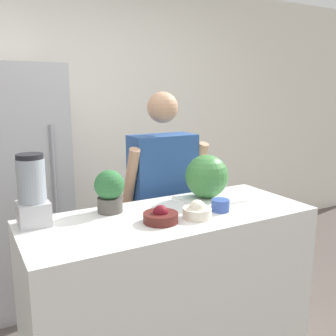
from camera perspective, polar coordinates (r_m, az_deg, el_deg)
wall_back at (r=3.48m, az=-13.13°, el=6.31°), size 8.00×0.06×2.60m
counter_island at (r=2.25m, az=0.42°, el=-18.59°), size 1.58×0.63×0.95m
refrigerator at (r=3.03m, az=-22.30°, el=-2.83°), size 0.71×0.75×1.79m
person at (r=2.66m, az=-0.78°, el=-5.74°), size 0.59×0.26×1.60m
cutting_board at (r=2.32m, az=6.34°, el=-4.63°), size 0.35×0.30×0.01m
watermelon at (r=2.29m, az=5.91°, el=-1.26°), size 0.26×0.26×0.26m
bowl_cherries at (r=1.92m, az=-1.12°, el=-7.38°), size 0.18×0.18×0.09m
bowl_cream at (r=1.98m, az=4.45°, el=-6.58°), size 0.15×0.15×0.10m
bowl_small_blue at (r=2.11m, az=8.00°, el=-5.66°), size 0.10×0.10×0.07m
blender at (r=1.95m, az=-20.00°, el=-3.45°), size 0.15×0.15×0.36m
potted_plant at (r=2.07m, az=-8.90°, el=-3.34°), size 0.17×0.17×0.24m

